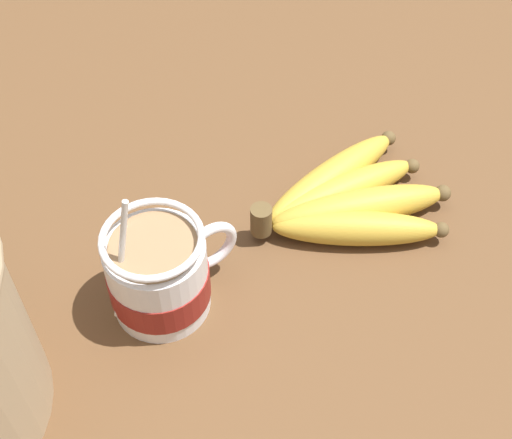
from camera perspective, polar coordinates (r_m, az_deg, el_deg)
name	(u,v)px	position (r cm, az deg, el deg)	size (l,w,h in cm)	color
table	(242,264)	(67.09, -1.15, -3.60)	(123.76, 123.76, 3.47)	brown
coffee_mug	(160,274)	(59.81, -7.72, -4.37)	(12.02, 8.56, 14.13)	silver
banana_bunch	(348,201)	(68.08, 7.36, 1.48)	(19.20, 15.06, 4.08)	brown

